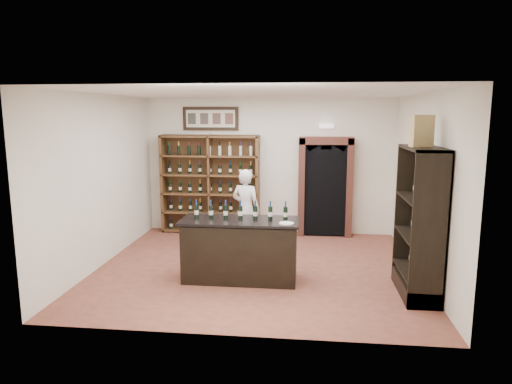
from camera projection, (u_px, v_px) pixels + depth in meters
floor at (257, 268)px, 7.99m from camera, size 5.50×5.50×0.00m
ceiling at (257, 93)px, 7.48m from camera, size 5.50×5.50×0.00m
wall_back at (269, 166)px, 10.18m from camera, size 5.50×0.04×3.00m
wall_left at (102, 180)px, 8.04m from camera, size 0.04×5.00×3.00m
wall_right at (424, 186)px, 7.43m from camera, size 0.04×5.00×3.00m
wine_shelf at (211, 184)px, 10.23m from camera, size 2.20×0.38×2.20m
framed_picture at (211, 119)px, 10.12m from camera, size 1.25×0.04×0.52m
arched_doorway at (325, 184)px, 9.94m from camera, size 1.17×0.35×2.17m
emergency_light at (327, 126)px, 9.81m from camera, size 0.30×0.10×0.10m
tasting_counter at (240, 250)px, 7.34m from camera, size 1.88×0.78×1.00m
counter_bottle_0 at (196, 211)px, 7.37m from camera, size 0.07×0.07×0.30m
counter_bottle_1 at (211, 212)px, 7.34m from camera, size 0.07×0.07×0.30m
counter_bottle_2 at (226, 212)px, 7.32m from camera, size 0.07×0.07×0.30m
counter_bottle_3 at (240, 212)px, 7.29m from camera, size 0.07×0.07×0.30m
counter_bottle_4 at (255, 213)px, 7.26m from camera, size 0.07×0.07×0.30m
counter_bottle_5 at (270, 213)px, 7.24m from camera, size 0.07×0.07×0.30m
counter_bottle_6 at (285, 213)px, 7.21m from camera, size 0.07×0.07×0.30m
side_cabinet at (420, 245)px, 6.71m from camera, size 0.48×1.20×2.20m
shopkeeper at (246, 209)px, 9.01m from camera, size 0.67×0.55×1.60m
plate at (286, 223)px, 6.97m from camera, size 0.23×0.23×0.02m
wine_crate at (422, 131)px, 6.45m from camera, size 0.34×0.22×0.45m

